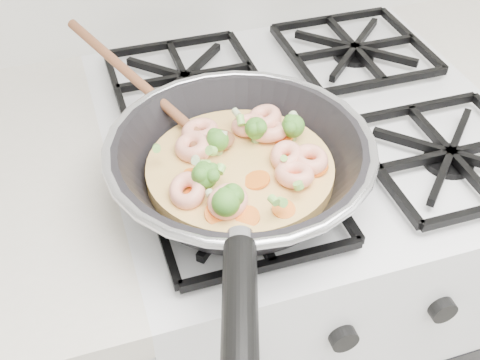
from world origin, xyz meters
name	(u,v)px	position (x,y,z in m)	size (l,w,h in m)	color
stove	(291,301)	(0.00, 1.70, 0.46)	(0.60, 0.60, 0.92)	silver
skillet	(240,163)	(-0.15, 1.57, 0.96)	(0.34, 0.63, 0.11)	black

